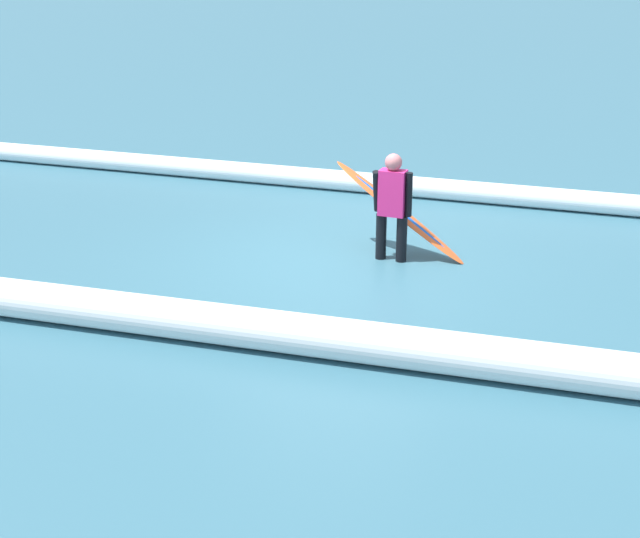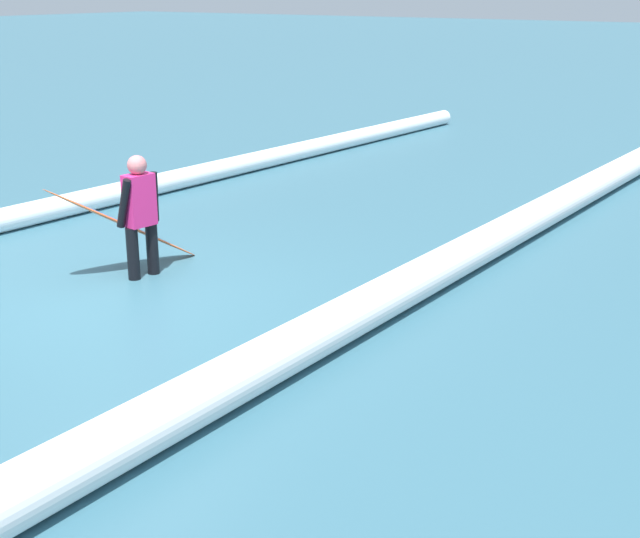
% 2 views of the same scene
% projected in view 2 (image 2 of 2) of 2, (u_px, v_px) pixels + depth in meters
% --- Properties ---
extents(ground_plane, '(155.33, 155.33, 0.00)m').
position_uv_depth(ground_plane, '(107.00, 298.00, 9.39)').
color(ground_plane, '#356475').
extents(surfer, '(0.52, 0.27, 1.42)m').
position_uv_depth(surfer, '(140.00, 210.00, 9.85)').
color(surfer, black).
rests_on(surfer, ground_plane).
extents(surfboard, '(1.92, 0.77, 1.16)m').
position_uv_depth(surfboard, '(124.00, 225.00, 10.12)').
color(surfboard, '#E55926').
rests_on(surfboard, ground_plane).
extents(wave_crest_foreground, '(21.70, 1.42, 0.33)m').
position_uv_depth(wave_crest_foreground, '(83.00, 201.00, 12.89)').
color(wave_crest_foreground, white).
rests_on(wave_crest_foreground, ground_plane).
extents(wave_crest_midground, '(24.47, 0.90, 0.43)m').
position_uv_depth(wave_crest_midground, '(337.00, 323.00, 8.11)').
color(wave_crest_midground, white).
rests_on(wave_crest_midground, ground_plane).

